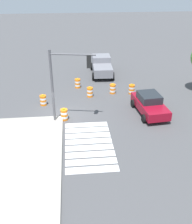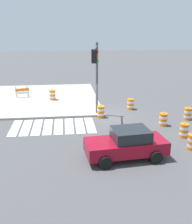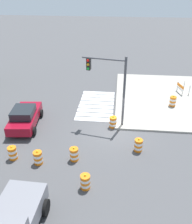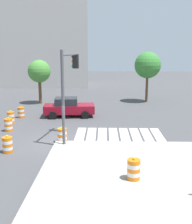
{
  "view_description": "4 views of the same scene",
  "coord_description": "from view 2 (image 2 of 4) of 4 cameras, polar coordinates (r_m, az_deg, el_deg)",
  "views": [
    {
      "loc": [
        19.0,
        0.8,
        10.42
      ],
      "look_at": [
        0.67,
        2.6,
        0.7
      ],
      "focal_mm": 43.08,
      "sensor_mm": 36.0,
      "label": 1
    },
    {
      "loc": [
        3.11,
        20.17,
        6.82
      ],
      "look_at": [
        0.83,
        0.82,
        0.66
      ],
      "focal_mm": 43.9,
      "sensor_mm": 36.0,
      "label": 2
    },
    {
      "loc": [
        -15.83,
        -0.15,
        10.49
      ],
      "look_at": [
        0.27,
        1.46,
        1.35
      ],
      "focal_mm": 38.8,
      "sensor_mm": 36.0,
      "label": 3
    },
    {
      "loc": [
        2.96,
        -16.27,
        5.62
      ],
      "look_at": [
        2.42,
        2.33,
        1.46
      ],
      "focal_mm": 44.44,
      "sensor_mm": 36.0,
      "label": 4
    }
  ],
  "objects": [
    {
      "name": "traffic_barrel_on_sidewalk",
      "position": [
        26.07,
        -9.06,
        3.53
      ],
      "size": [
        0.56,
        0.56,
        1.02
      ],
      "color": "orange",
      "rests_on": "sidewalk_corner"
    },
    {
      "name": "traffic_barrel_lane_center",
      "position": [
        21.83,
        18.56,
        -0.36
      ],
      "size": [
        0.56,
        0.56,
        1.02
      ],
      "color": "orange",
      "rests_on": "ground"
    },
    {
      "name": "traffic_light_pole",
      "position": [
        20.0,
        0.02,
        9.17
      ],
      "size": [
        0.79,
        3.25,
        5.5
      ],
      "color": "#4C4C51",
      "rests_on": "sidewalk_corner"
    },
    {
      "name": "sports_car",
      "position": [
        14.77,
        6.44,
        -6.57
      ],
      "size": [
        4.46,
        2.46,
        1.63
      ],
      "color": "maroon",
      "rests_on": "ground"
    },
    {
      "name": "construction_barricade",
      "position": [
        27.66,
        -15.14,
        4.19
      ],
      "size": [
        1.4,
        1.08,
        1.0
      ],
      "color": "silver",
      "rests_on": "sidewalk_corner"
    },
    {
      "name": "traffic_barrel_far_curb",
      "position": [
        16.72,
        19.42,
        -5.9
      ],
      "size": [
        0.56,
        0.56,
        1.02
      ],
      "color": "orange",
      "rests_on": "ground"
    },
    {
      "name": "ground_plane",
      "position": [
        21.52,
        1.95,
        -0.95
      ],
      "size": [
        120.0,
        120.0,
        0.0
      ],
      "primitive_type": "plane",
      "color": "#474749"
    },
    {
      "name": "traffic_barrel_median_near",
      "position": [
        20.04,
        13.83,
        -1.52
      ],
      "size": [
        0.56,
        0.56,
        1.02
      ],
      "color": "orange",
      "rests_on": "ground"
    },
    {
      "name": "traffic_barrel_near_corner",
      "position": [
        21.21,
        1.0,
        0.07
      ],
      "size": [
        0.56,
        0.56,
        1.02
      ],
      "color": "orange",
      "rests_on": "ground"
    },
    {
      "name": "sidewalk_corner",
      "position": [
        27.18,
        -12.61,
        2.75
      ],
      "size": [
        12.0,
        12.0,
        0.15
      ],
      "primitive_type": "cube",
      "color": "#9E998E",
      "rests_on": "ground"
    },
    {
      "name": "crosswalk_stripes",
      "position": [
        19.61,
        -8.9,
        -3.0
      ],
      "size": [
        5.85,
        3.2,
        0.02
      ],
      "color": "silver",
      "rests_on": "ground"
    },
    {
      "name": "traffic_barrel_median_far",
      "position": [
        23.44,
        7.2,
        1.64
      ],
      "size": [
        0.56,
        0.56,
        1.02
      ],
      "color": "orange",
      "rests_on": "ground"
    },
    {
      "name": "traffic_barrel_crosswalk_end",
      "position": [
        18.33,
        17.85,
        -3.67
      ],
      "size": [
        0.56,
        0.56,
        1.02
      ],
      "color": "orange",
      "rests_on": "ground"
    }
  ]
}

